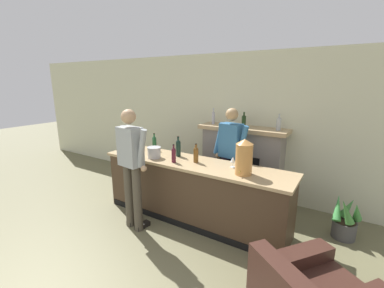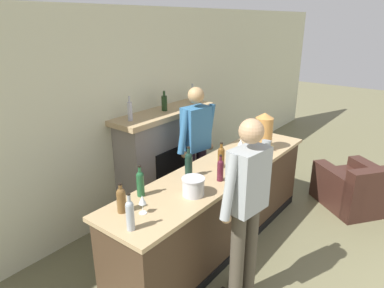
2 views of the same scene
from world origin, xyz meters
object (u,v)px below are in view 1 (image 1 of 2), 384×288
at_px(copper_dispenser, 244,157).
at_px(wine_bottle_rose_blush, 174,154).
at_px(wine_bottle_chardonnay_pale, 178,147).
at_px(wine_glass_front_right, 233,160).
at_px(wine_glass_back_row, 137,145).
at_px(person_bartender, 230,155).
at_px(wine_bottle_merlot_tall, 123,143).
at_px(potted_plant_corner, 345,221).
at_px(ice_bucket_steel, 154,152).
at_px(person_customer, 132,165).
at_px(wine_bottle_burgundy_dark, 139,142).
at_px(wine_bottle_riesling_slim, 196,154).
at_px(fireplace_stone, 242,163).
at_px(wine_bottle_port_short, 154,142).

distance_m(copper_dispenser, wine_bottle_rose_blush, 1.12).
distance_m(wine_bottle_rose_blush, wine_bottle_chardonnay_pale, 0.34).
bearing_deg(wine_bottle_chardonnay_pale, wine_glass_front_right, -2.70).
bearing_deg(wine_glass_back_row, copper_dispenser, -2.71).
height_order(person_bartender, wine_bottle_merlot_tall, person_bartender).
distance_m(potted_plant_corner, ice_bucket_steel, 3.05).
distance_m(person_customer, wine_bottle_burgundy_dark, 1.10).
bearing_deg(ice_bucket_steel, copper_dispenser, 1.72).
bearing_deg(person_bartender, wine_bottle_burgundy_dark, -164.86).
relative_size(wine_bottle_burgundy_dark, wine_bottle_chardonnay_pale, 0.81).
bearing_deg(copper_dispenser, potted_plant_corner, 32.69).
xyz_separation_m(copper_dispenser, wine_glass_front_right, (-0.24, 0.19, -0.13)).
bearing_deg(wine_bottle_riesling_slim, wine_bottle_burgundy_dark, 173.60).
relative_size(person_bartender, wine_bottle_rose_blush, 6.19).
height_order(fireplace_stone, person_bartender, person_bartender).
height_order(copper_dispenser, wine_glass_front_right, copper_dispenser).
distance_m(ice_bucket_steel, wine_bottle_riesling_slim, 0.73).
relative_size(copper_dispenser, ice_bucket_steel, 2.17).
height_order(wine_bottle_burgundy_dark, wine_glass_back_row, wine_bottle_burgundy_dark).
relative_size(ice_bucket_steel, wine_glass_front_right, 1.42).
xyz_separation_m(wine_bottle_rose_blush, wine_bottle_riesling_slim, (0.29, 0.18, 0.01)).
height_order(wine_bottle_chardonnay_pale, wine_glass_front_right, wine_bottle_chardonnay_pale).
bearing_deg(wine_bottle_chardonnay_pale, potted_plant_corner, 12.83).
xyz_separation_m(person_bartender, wine_bottle_chardonnay_pale, (-0.74, -0.47, 0.14)).
xyz_separation_m(copper_dispenser, wine_bottle_riesling_slim, (-0.82, 0.11, -0.11)).
bearing_deg(wine_bottle_port_short, fireplace_stone, 34.57).
relative_size(wine_bottle_chardonnay_pale, wine_glass_front_right, 2.16).
xyz_separation_m(person_customer, ice_bucket_steel, (-0.04, 0.56, 0.05)).
xyz_separation_m(person_customer, wine_bottle_burgundy_dark, (-0.67, 0.86, 0.09)).
bearing_deg(wine_glass_front_right, person_bartender, 117.40).
distance_m(person_customer, copper_dispenser, 1.63).
xyz_separation_m(wine_bottle_rose_blush, wine_bottle_merlot_tall, (-1.19, 0.07, 0.02)).
height_order(person_bartender, copper_dispenser, person_bartender).
relative_size(wine_bottle_port_short, wine_glass_back_row, 1.80).
distance_m(fireplace_stone, wine_glass_back_row, 1.99).
bearing_deg(wine_bottle_chardonnay_pale, wine_bottle_rose_blush, -66.85).
height_order(fireplace_stone, wine_bottle_rose_blush, fireplace_stone).
distance_m(wine_bottle_rose_blush, wine_bottle_merlot_tall, 1.19).
distance_m(person_bartender, wine_glass_back_row, 1.68).
bearing_deg(wine_glass_back_row, wine_bottle_merlot_tall, -156.31).
bearing_deg(wine_bottle_rose_blush, wine_glass_back_row, 169.69).
xyz_separation_m(person_customer, person_bartender, (0.99, 1.31, -0.03)).
bearing_deg(wine_glass_back_row, person_customer, -50.73).
relative_size(person_bartender, wine_bottle_riesling_slim, 5.97).
height_order(wine_bottle_merlot_tall, wine_bottle_chardonnay_pale, wine_bottle_chardonnay_pale).
height_order(wine_bottle_riesling_slim, wine_bottle_chardonnay_pale, wine_bottle_chardonnay_pale).
bearing_deg(ice_bucket_steel, wine_bottle_burgundy_dark, 154.22).
distance_m(wine_bottle_burgundy_dark, wine_glass_front_right, 1.93).
relative_size(ice_bucket_steel, wine_bottle_merlot_tall, 0.69).
bearing_deg(wine_glass_back_row, fireplace_stone, 36.96).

